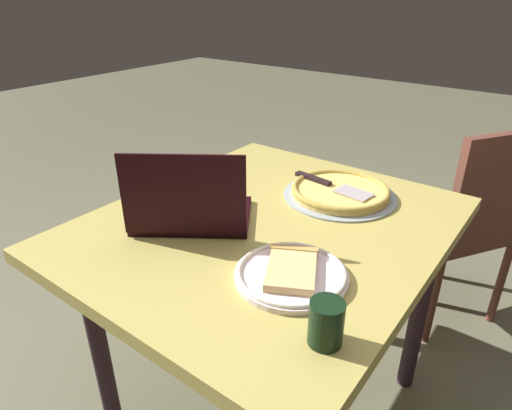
{
  "coord_description": "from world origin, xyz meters",
  "views": [
    {
      "loc": [
        -0.92,
        -0.65,
        1.36
      ],
      "look_at": [
        -0.0,
        0.04,
        0.78
      ],
      "focal_mm": 30.99,
      "sensor_mm": 36.0,
      "label": 1
    }
  ],
  "objects_px": {
    "laptop": "(191,209)",
    "pizza_plate": "(291,273)",
    "table_knife": "(232,180)",
    "chair_near": "(464,218)",
    "dining_table": "(267,247)",
    "drink_cup": "(326,322)",
    "pizza_tray": "(340,191)"
  },
  "relations": [
    {
      "from": "table_knife",
      "to": "chair_near",
      "type": "bearing_deg",
      "value": -42.98
    },
    {
      "from": "laptop",
      "to": "chair_near",
      "type": "bearing_deg",
      "value": -28.44
    },
    {
      "from": "dining_table",
      "to": "chair_near",
      "type": "height_order",
      "value": "chair_near"
    },
    {
      "from": "dining_table",
      "to": "laptop",
      "type": "relative_size",
      "value": 2.66
    },
    {
      "from": "laptop",
      "to": "table_knife",
      "type": "xyz_separation_m",
      "value": [
        0.31,
        0.1,
        -0.05
      ]
    },
    {
      "from": "pizza_plate",
      "to": "chair_near",
      "type": "height_order",
      "value": "chair_near"
    },
    {
      "from": "pizza_tray",
      "to": "chair_near",
      "type": "bearing_deg",
      "value": -26.74
    },
    {
      "from": "drink_cup",
      "to": "dining_table",
      "type": "bearing_deg",
      "value": 48.44
    },
    {
      "from": "chair_near",
      "to": "pizza_tray",
      "type": "bearing_deg",
      "value": 153.26
    },
    {
      "from": "pizza_plate",
      "to": "drink_cup",
      "type": "bearing_deg",
      "value": -129.72
    },
    {
      "from": "laptop",
      "to": "pizza_plate",
      "type": "xyz_separation_m",
      "value": [
        -0.04,
        -0.37,
        -0.04
      ]
    },
    {
      "from": "dining_table",
      "to": "table_knife",
      "type": "bearing_deg",
      "value": 58.77
    },
    {
      "from": "laptop",
      "to": "drink_cup",
      "type": "xyz_separation_m",
      "value": [
        -0.18,
        -0.53,
        -0.0
      ]
    },
    {
      "from": "pizza_plate",
      "to": "pizza_tray",
      "type": "height_order",
      "value": "same"
    },
    {
      "from": "table_knife",
      "to": "laptop",
      "type": "bearing_deg",
      "value": -161.39
    },
    {
      "from": "laptop",
      "to": "table_knife",
      "type": "height_order",
      "value": "laptop"
    },
    {
      "from": "laptop",
      "to": "drink_cup",
      "type": "bearing_deg",
      "value": -108.78
    },
    {
      "from": "dining_table",
      "to": "chair_near",
      "type": "distance_m",
      "value": 0.95
    },
    {
      "from": "chair_near",
      "to": "dining_table",
      "type": "bearing_deg",
      "value": 156.1
    },
    {
      "from": "dining_table",
      "to": "drink_cup",
      "type": "height_order",
      "value": "drink_cup"
    },
    {
      "from": "laptop",
      "to": "table_knife",
      "type": "distance_m",
      "value": 0.33
    },
    {
      "from": "table_knife",
      "to": "pizza_plate",
      "type": "bearing_deg",
      "value": -126.77
    },
    {
      "from": "dining_table",
      "to": "pizza_plate",
      "type": "distance_m",
      "value": 0.3
    },
    {
      "from": "dining_table",
      "to": "table_knife",
      "type": "xyz_separation_m",
      "value": [
        0.16,
        0.27,
        0.09
      ]
    },
    {
      "from": "dining_table",
      "to": "pizza_plate",
      "type": "relative_size",
      "value": 4.01
    },
    {
      "from": "laptop",
      "to": "chair_near",
      "type": "distance_m",
      "value": 1.18
    },
    {
      "from": "laptop",
      "to": "pizza_tray",
      "type": "distance_m",
      "value": 0.5
    },
    {
      "from": "table_knife",
      "to": "chair_near",
      "type": "distance_m",
      "value": 0.98
    },
    {
      "from": "dining_table",
      "to": "pizza_plate",
      "type": "xyz_separation_m",
      "value": [
        -0.19,
        -0.21,
        0.1
      ]
    },
    {
      "from": "dining_table",
      "to": "pizza_plate",
      "type": "bearing_deg",
      "value": -132.95
    },
    {
      "from": "dining_table",
      "to": "drink_cup",
      "type": "bearing_deg",
      "value": -131.56
    },
    {
      "from": "dining_table",
      "to": "pizza_plate",
      "type": "height_order",
      "value": "pizza_plate"
    }
  ]
}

